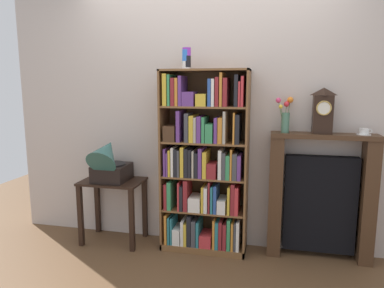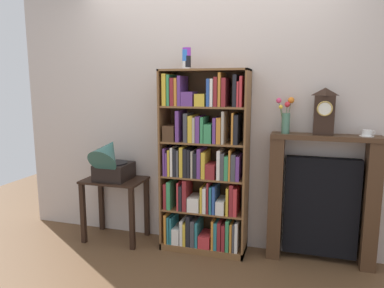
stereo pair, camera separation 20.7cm
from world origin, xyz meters
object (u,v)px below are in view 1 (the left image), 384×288
(mantel_clock, at_px, (323,111))
(flower_vase, at_px, (285,116))
(bookshelf, at_px, (204,168))
(fireplace_mantel, at_px, (320,198))
(teacup_with_saucer, at_px, (364,132))
(side_table_left, at_px, (113,196))
(cup_stack, at_px, (187,59))
(gramophone, at_px, (109,161))

(mantel_clock, xyz_separation_m, flower_vase, (-0.31, 0.01, -0.05))
(bookshelf, relative_size, fireplace_mantel, 1.49)
(bookshelf, height_order, teacup_with_saucer, bookshelf)
(side_table_left, xyz_separation_m, fireplace_mantel, (1.96, 0.11, 0.09))
(mantel_clock, xyz_separation_m, teacup_with_saucer, (0.34, 0.00, -0.17))
(cup_stack, bearing_deg, teacup_with_saucer, 2.10)
(cup_stack, bearing_deg, fireplace_mantel, 3.41)
(cup_stack, height_order, teacup_with_saucer, cup_stack)
(fireplace_mantel, xyz_separation_m, teacup_with_saucer, (0.32, -0.02, 0.61))
(mantel_clock, relative_size, teacup_with_saucer, 3.21)
(bookshelf, height_order, mantel_clock, bookshelf)
(gramophone, xyz_separation_m, fireplace_mantel, (1.96, 0.18, -0.28))
(bookshelf, relative_size, side_table_left, 2.69)
(cup_stack, xyz_separation_m, gramophone, (-0.75, -0.10, -0.96))
(bookshelf, bearing_deg, cup_stack, 177.76)
(cup_stack, distance_m, gramophone, 1.22)
(flower_vase, height_order, teacup_with_saucer, flower_vase)
(bookshelf, height_order, cup_stack, cup_stack)
(bookshelf, distance_m, fireplace_mantel, 1.08)
(teacup_with_saucer, bearing_deg, fireplace_mantel, 177.08)
(cup_stack, relative_size, mantel_clock, 0.48)
(bookshelf, relative_size, teacup_with_saucer, 13.80)
(cup_stack, height_order, fireplace_mantel, cup_stack)
(teacup_with_saucer, bearing_deg, mantel_clock, -179.63)
(side_table_left, distance_m, flower_vase, 1.83)
(bookshelf, bearing_deg, teacup_with_saucer, 2.63)
(cup_stack, xyz_separation_m, teacup_with_saucer, (1.53, 0.06, -0.63))
(bookshelf, distance_m, gramophone, 0.92)
(gramophone, bearing_deg, bookshelf, 6.02)
(bookshelf, bearing_deg, gramophone, -173.98)
(side_table_left, height_order, flower_vase, flower_vase)
(gramophone, bearing_deg, teacup_with_saucer, 3.99)
(cup_stack, bearing_deg, side_table_left, -176.96)
(mantel_clock, height_order, teacup_with_saucer, mantel_clock)
(bookshelf, relative_size, gramophone, 3.42)
(flower_vase, relative_size, teacup_with_saucer, 2.54)
(gramophone, distance_m, mantel_clock, 2.01)
(cup_stack, xyz_separation_m, mantel_clock, (1.19, 0.05, -0.45))
(mantel_clock, distance_m, flower_vase, 0.31)
(flower_vase, bearing_deg, bookshelf, -174.13)
(fireplace_mantel, height_order, mantel_clock, mantel_clock)
(mantel_clock, bearing_deg, cup_stack, -177.40)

